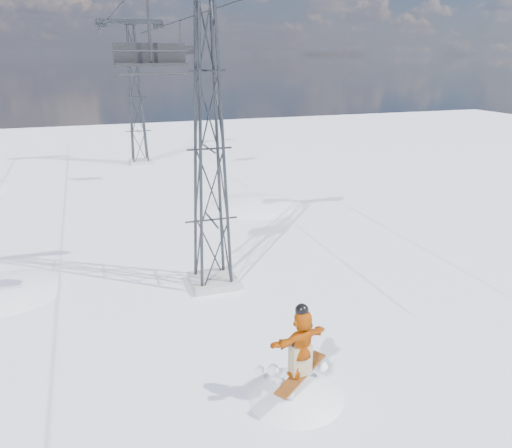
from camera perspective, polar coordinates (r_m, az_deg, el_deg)
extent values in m
plane|color=white|center=(13.62, 0.54, -21.34)|extent=(120.00, 120.00, 0.00)
sphere|color=white|center=(25.97, -23.95, -22.38)|extent=(16.00, 16.00, 16.00)
sphere|color=white|center=(34.61, -0.09, -13.11)|extent=(20.00, 20.00, 20.00)
cube|color=#999999|center=(20.25, -4.91, -6.51)|extent=(1.80, 1.80, 0.30)
cube|color=#999999|center=(43.88, -13.05, 6.95)|extent=(1.80, 1.80, 0.30)
cube|color=#272A2E|center=(43.10, -14.21, 21.53)|extent=(5.00, 0.35, 0.35)
cube|color=#272A2E|center=(42.93, -17.31, 21.02)|extent=(0.80, 0.25, 0.50)
cube|color=#272A2E|center=(43.36, -11.08, 21.45)|extent=(0.80, 0.25, 0.50)
cylinder|color=black|center=(29.46, -16.03, 22.14)|extent=(0.06, 51.00, 0.06)
cylinder|color=black|center=(30.10, -6.98, 22.59)|extent=(0.06, 51.00, 0.06)
sphere|color=white|center=(15.48, 4.33, -24.14)|extent=(4.40, 4.40, 4.40)
cube|color=#B85918|center=(13.58, 5.14, -16.69)|extent=(1.79, 1.33, 0.33)
imported|color=#C45308|center=(13.06, 5.26, -13.33)|extent=(1.79, 0.93, 1.84)
cube|color=tan|center=(13.33, 5.19, -15.14)|extent=(0.59, 0.50, 0.85)
sphere|color=black|center=(12.61, 5.38, -9.86)|extent=(0.34, 0.34, 0.34)
cylinder|color=black|center=(15.79, -12.16, 21.65)|extent=(0.09, 0.09, 2.35)
cube|color=black|center=(15.77, -11.86, 17.40)|extent=(2.14, 0.48, 0.09)
cube|color=black|center=(16.00, -12.05, 18.55)|extent=(2.14, 0.06, 0.59)
cylinder|color=black|center=(15.51, -11.65, 16.41)|extent=(2.14, 0.06, 0.06)
cylinder|color=black|center=(15.45, -11.78, 18.77)|extent=(2.14, 0.05, 0.05)
cylinder|color=black|center=(34.50, -8.63, 20.33)|extent=(0.07, 0.07, 2.03)
cube|color=black|center=(34.48, -8.54, 18.64)|extent=(1.85, 0.42, 0.07)
cube|color=black|center=(34.68, -8.63, 19.10)|extent=(1.85, 0.06, 0.51)
cylinder|color=black|center=(34.26, -8.45, 18.26)|extent=(1.85, 0.06, 0.06)
cylinder|color=black|center=(34.21, -8.48, 19.19)|extent=(1.85, 0.05, 0.05)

